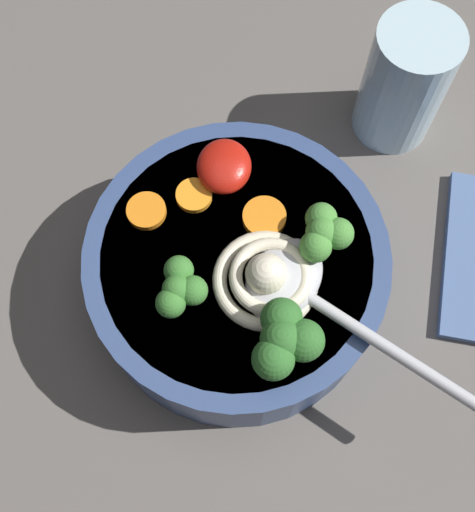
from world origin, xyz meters
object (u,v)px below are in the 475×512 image
noodle_pile (267,281)px  soup_bowl (238,273)px  soup_spoon (303,293)px  drinking_glass (404,83)px

noodle_pile → soup_bowl: bearing=44.6°
soup_bowl → noodle_pile: noodle_pile is taller
soup_bowl → soup_spoon: (-2.66, -4.16, 4.18)cm
soup_bowl → drinking_glass: size_ratio=1.91×
noodle_pile → soup_spoon: size_ratio=0.46×
soup_bowl → soup_spoon: 6.47cm
noodle_pile → soup_spoon: (-0.72, -2.25, -0.13)cm
soup_bowl → drinking_glass: drinking_glass is taller
soup_spoon → drinking_glass: size_ratio=1.54×
noodle_pile → drinking_glass: (16.96, -10.15, -2.61)cm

